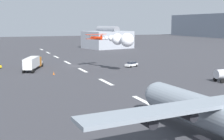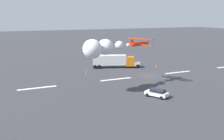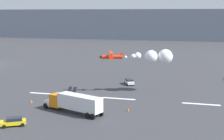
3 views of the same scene
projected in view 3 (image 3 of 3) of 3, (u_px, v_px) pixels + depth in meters
name	position (u px, v px, depth m)	size (l,w,h in m)	color
ground_plane	(81.00, 96.00, 78.78)	(440.00, 440.00, 0.00)	#38383D
runway_stripe_3	(45.00, 94.00, 81.12)	(8.00, 0.90, 0.01)	white
runway_stripe_4	(118.00, 99.00, 76.44)	(8.00, 0.90, 0.01)	white
runway_stripe_5	(201.00, 104.00, 71.76)	(8.00, 0.90, 0.01)	white
mountain_ridge_distant	(164.00, 25.00, 241.36)	(396.00, 16.00, 21.98)	gray
stunt_biplane_red	(154.00, 56.00, 81.20)	(17.33, 9.51, 3.63)	red
semi_truck_orange	(74.00, 102.00, 65.23)	(13.55, 7.42, 3.70)	silver
followme_car_yellow	(14.00, 121.00, 57.79)	(4.60, 3.78, 1.52)	yellow
airport_staff_sedan	(129.00, 81.00, 91.44)	(3.52, 4.60, 1.52)	white
traffic_cone_near	(31.00, 101.00, 72.69)	(0.44, 0.44, 0.75)	orange
traffic_cone_far	(128.00, 109.00, 66.71)	(0.44, 0.44, 0.75)	orange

